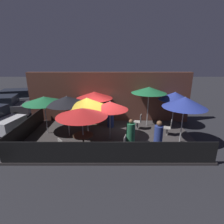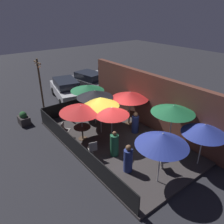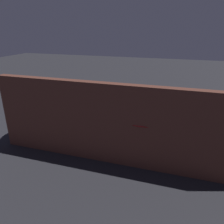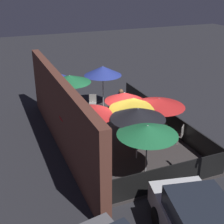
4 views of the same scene
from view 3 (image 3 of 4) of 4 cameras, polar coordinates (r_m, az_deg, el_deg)
The scene contains 22 objects.
ground_plane at distance 11.67m, azimuth 5.13°, elevation -5.55°, with size 60.00×60.00×0.00m, color #26262B.
patio_deck at distance 11.64m, azimuth 5.14°, elevation -5.29°, with size 9.01×4.99×0.12m.
building_wall at distance 8.56m, azimuth 1.40°, elevation -3.50°, with size 10.61×0.36×3.34m.
fence_front at distance 13.65m, azimuth 7.52°, elevation 1.17°, with size 8.81×0.05×0.95m.
patio_umbrella_0 at distance 9.04m, azimuth 8.70°, elevation 0.17°, with size 2.25×2.25×2.12m.
patio_umbrella_1 at distance 12.08m, azimuth 12.37°, elevation 5.03°, with size 2.29×2.29×2.03m.
patio_umbrella_2 at distance 10.90m, azimuth 11.40°, elevation 3.99°, with size 2.09×2.09×2.21m.
patio_umbrella_3 at distance 10.94m, azimuth -17.61°, elevation 2.94°, with size 1.97×1.97×2.12m.
patio_umbrella_4 at distance 11.21m, azimuth 5.55°, elevation 4.15°, with size 1.84×1.84×2.05m.
patio_umbrella_5 at distance 12.62m, azimuth -10.26°, elevation 7.06°, with size 2.10×2.10×2.36m.
patio_umbrella_6 at distance 10.50m, azimuth 17.14°, elevation 2.98°, with size 2.19×2.19×2.22m.
patio_umbrella_7 at distance 10.10m, azimuth -9.73°, elevation 4.47°, with size 2.10×2.10×2.45m.
patio_umbrella_8 at distance 10.33m, azimuth 24.27°, elevation 1.39°, with size 2.19×2.19×2.13m.
dining_table_0 at distance 9.61m, azimuth 8.24°, elevation -7.40°, with size 0.90×0.90×0.70m.
dining_table_1 at distance 12.48m, azimuth 11.92°, elevation -0.45°, with size 0.93×0.93×0.76m.
patio_chair_0 at distance 13.13m, azimuth 15.42°, elevation -0.17°, with size 0.57×0.57×0.92m.
patio_chair_1 at distance 12.32m, azimuth -9.85°, elevation -1.20°, with size 0.52×0.52×0.90m.
patio_chair_2 at distance 11.00m, azimuth -4.79°, elevation -3.65°, with size 0.50×0.50×0.93m.
patio_chair_3 at distance 13.21m, azimuth 4.53°, elevation 0.79°, with size 0.49×0.49×0.94m.
patron_0 at distance 12.42m, azimuth 1.42°, elevation -0.15°, with size 0.55×0.55×1.34m.
patron_1 at distance 10.15m, azimuth 3.08°, elevation -5.46°, with size 0.52×0.52×1.28m.
patron_2 at distance 13.02m, azimuth -3.73°, elevation 0.93°, with size 0.42×0.42×1.36m.
Camera 3 is at (-2.17, 10.18, 5.28)m, focal length 35.00 mm.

